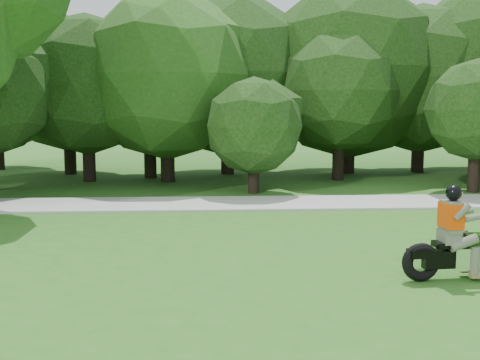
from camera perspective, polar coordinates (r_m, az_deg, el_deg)
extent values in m
plane|color=#2B651C|center=(9.32, 16.32, -10.46)|extent=(100.00, 100.00, 0.00)
cube|color=#A4A49E|center=(16.86, 7.24, -2.14)|extent=(60.00, 2.20, 0.06)
cylinder|color=black|center=(21.96, -14.12, 2.20)|extent=(0.45, 0.45, 1.80)
sphere|color=black|center=(21.89, -14.33, 8.74)|extent=(4.93, 4.93, 4.93)
cylinder|color=black|center=(24.40, -15.82, 2.65)|extent=(0.46, 0.46, 1.80)
sphere|color=black|center=(24.33, -16.03, 8.74)|extent=(5.21, 5.21, 5.21)
cylinder|color=black|center=(18.59, 1.31, 0.44)|extent=(0.35, 0.35, 1.11)
sphere|color=black|center=(18.47, 1.32, 5.16)|extent=(3.00, 3.00, 3.00)
cylinder|color=black|center=(21.97, 9.29, 2.33)|extent=(0.42, 0.42, 1.80)
sphere|color=black|center=(21.89, 9.42, 8.35)|extent=(4.32, 4.32, 4.32)
cylinder|color=black|center=(21.39, -6.89, 2.24)|extent=(0.49, 0.49, 1.80)
sphere|color=#245117|center=(21.32, -7.01, 9.78)|extent=(5.88, 5.88, 5.88)
cylinder|color=black|center=(23.56, -1.19, 2.76)|extent=(0.52, 0.52, 1.80)
sphere|color=black|center=(23.50, -1.21, 9.95)|extent=(6.31, 6.31, 6.31)
cylinder|color=black|center=(22.60, -8.51, 2.48)|extent=(0.45, 0.45, 1.79)
sphere|color=black|center=(22.52, -8.64, 8.95)|extent=(5.09, 5.09, 5.09)
cylinder|color=black|center=(20.15, 21.28, 1.10)|extent=(0.36, 0.36, 1.54)
sphere|color=black|center=(20.05, 21.52, 6.21)|extent=(3.16, 3.16, 3.16)
cylinder|color=black|center=(24.19, 10.18, 2.77)|extent=(0.55, 0.55, 1.80)
sphere|color=black|center=(24.15, 10.35, 10.25)|extent=(6.94, 6.94, 6.94)
cylinder|color=black|center=(25.24, 16.51, 2.77)|extent=(0.49, 0.49, 1.80)
sphere|color=black|center=(25.19, 16.75, 9.16)|extent=(5.89, 5.89, 5.89)
torus|color=black|center=(9.95, 16.77, -7.47)|extent=(0.63, 0.23, 0.62)
cube|color=black|center=(10.19, 19.72, -6.99)|extent=(1.10, 0.31, 0.28)
cube|color=silver|center=(10.26, 20.47, -6.92)|extent=(0.45, 0.34, 0.35)
cube|color=black|center=(10.32, 21.72, -5.38)|extent=(0.48, 0.31, 0.23)
cube|color=black|center=(10.08, 19.17, -5.77)|extent=(0.48, 0.32, 0.09)
cube|color=#5C6552|center=(10.05, 19.20, -5.08)|extent=(0.29, 0.36, 0.21)
cube|color=#5C6552|center=(10.00, 19.37, -3.28)|extent=(0.26, 0.39, 0.50)
cube|color=#F84104|center=(10.00, 19.37, -3.18)|extent=(0.29, 0.43, 0.39)
sphere|color=black|center=(9.95, 19.60, -1.16)|extent=(0.25, 0.25, 0.25)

